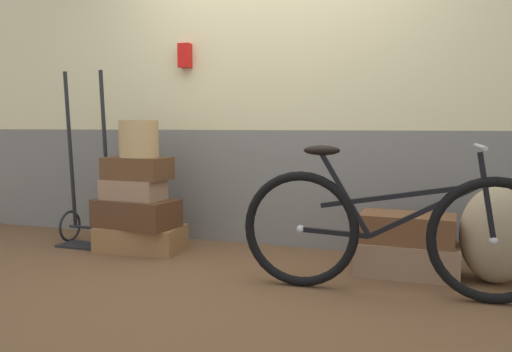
{
  "coord_description": "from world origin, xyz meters",
  "views": [
    {
      "loc": [
        1.22,
        -3.25,
        0.99
      ],
      "look_at": [
        0.03,
        0.14,
        0.64
      ],
      "focal_mm": 36.23,
      "sensor_mm": 36.0,
      "label": 1
    }
  ],
  "objects": [
    {
      "name": "ground",
      "position": [
        0.0,
        0.0,
        -0.03
      ],
      "size": [
        9.28,
        5.2,
        0.06
      ],
      "primitive_type": "cube",
      "color": "brown"
    },
    {
      "name": "suitcase_3",
      "position": [
        -0.99,
        0.24,
        0.65
      ],
      "size": [
        0.52,
        0.33,
        0.17
      ],
      "primitive_type": "cube",
      "rotation": [
        0.0,
        0.0,
        -0.08
      ],
      "color": "brown",
      "rests_on": "suitcase_2"
    },
    {
      "name": "bicycle",
      "position": [
        0.99,
        -0.21,
        0.37
      ],
      "size": [
        1.8,
        0.46,
        0.88
      ],
      "color": "black",
      "rests_on": "ground"
    },
    {
      "name": "suitcase_5",
      "position": [
        1.05,
        0.24,
        0.31
      ],
      "size": [
        0.62,
        0.36,
        0.19
      ],
      "primitive_type": "cube",
      "rotation": [
        0.0,
        0.0,
        -0.04
      ],
      "color": "brown",
      "rests_on": "suitcase_4"
    },
    {
      "name": "suitcase_2",
      "position": [
        -1.01,
        0.21,
        0.49
      ],
      "size": [
        0.49,
        0.29,
        0.16
      ],
      "primitive_type": "cube",
      "rotation": [
        0.0,
        0.0,
        -0.07
      ],
      "color": "#937051",
      "rests_on": "suitcase_1"
    },
    {
      "name": "luggage_trolley",
      "position": [
        -1.5,
        0.29,
        0.35
      ],
      "size": [
        0.43,
        0.35,
        1.43
      ],
      "color": "black",
      "rests_on": "ground"
    },
    {
      "name": "burlap_sack",
      "position": [
        1.59,
        0.24,
        0.31
      ],
      "size": [
        0.43,
        0.37,
        0.61
      ],
      "primitive_type": "ellipsoid",
      "color": "#9E8966",
      "rests_on": "ground"
    },
    {
      "name": "wicker_basket",
      "position": [
        -0.96,
        0.24,
        0.88
      ],
      "size": [
        0.3,
        0.3,
        0.29
      ],
      "primitive_type": "cylinder",
      "color": "tan",
      "rests_on": "suitcase_3"
    },
    {
      "name": "station_building",
      "position": [
        0.01,
        0.85,
        1.55
      ],
      "size": [
        7.28,
        0.74,
        3.09
      ],
      "color": "slate",
      "rests_on": "ground"
    },
    {
      "name": "suitcase_0",
      "position": [
        -0.97,
        0.25,
        0.1
      ],
      "size": [
        0.68,
        0.45,
        0.19
      ],
      "primitive_type": "cube",
      "rotation": [
        0.0,
        0.0,
        0.09
      ],
      "color": "olive",
      "rests_on": "ground"
    },
    {
      "name": "suitcase_1",
      "position": [
        -0.99,
        0.21,
        0.3
      ],
      "size": [
        0.67,
        0.42,
        0.22
      ],
      "primitive_type": "cube",
      "rotation": [
        0.0,
        0.0,
        -0.12
      ],
      "color": "#4C2D19",
      "rests_on": "suitcase_0"
    },
    {
      "name": "suitcase_4",
      "position": [
        1.05,
        0.24,
        0.11
      ],
      "size": [
        0.66,
        0.38,
        0.22
      ],
      "primitive_type": "cube",
      "rotation": [
        0.0,
        0.0,
        0.01
      ],
      "color": "#937051",
      "rests_on": "ground"
    }
  ]
}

